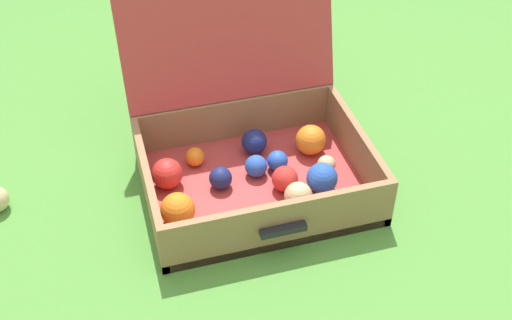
{
  "coord_description": "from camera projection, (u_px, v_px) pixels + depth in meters",
  "views": [
    {
      "loc": [
        -0.43,
        -1.27,
        1.18
      ],
      "look_at": [
        -0.08,
        -0.05,
        0.1
      ],
      "focal_mm": 46.4,
      "sensor_mm": 36.0,
      "label": 1
    }
  ],
  "objects": [
    {
      "name": "ground_plane",
      "position": [
        280.0,
        171.0,
        1.78
      ],
      "size": [
        16.0,
        16.0,
        0.0
      ],
      "primitive_type": "plane",
      "color": "#4C8C38"
    },
    {
      "name": "open_suitcase",
      "position": [
        250.0,
        139.0,
        1.7
      ],
      "size": [
        0.57,
        0.58,
        0.56
      ],
      "color": "#B23838",
      "rests_on": "ground"
    }
  ]
}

